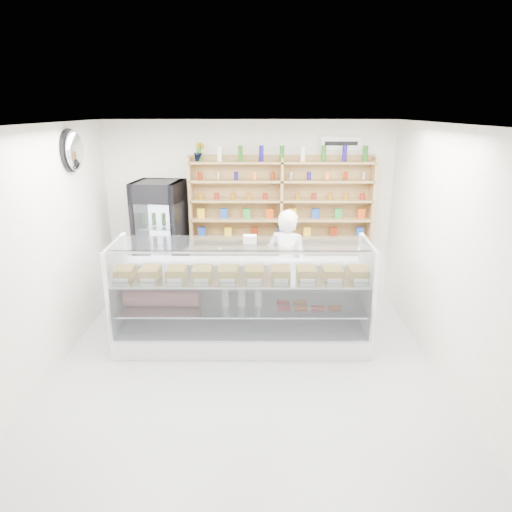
{
  "coord_description": "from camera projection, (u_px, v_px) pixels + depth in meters",
  "views": [
    {
      "loc": [
        0.14,
        -4.64,
        2.95
      ],
      "look_at": [
        0.11,
        0.9,
        1.16
      ],
      "focal_mm": 32.0,
      "sensor_mm": 36.0,
      "label": 1
    }
  ],
  "objects": [
    {
      "name": "wall_shelving",
      "position": [
        281.0,
        201.0,
        7.05
      ],
      "size": [
        2.84,
        0.28,
        1.33
      ],
      "color": "#A4774D",
      "rests_on": "back_wall"
    },
    {
      "name": "display_counter",
      "position": [
        242.0,
        316.0,
        5.93
      ],
      "size": [
        3.2,
        0.96,
        1.39
      ],
      "color": "white",
      "rests_on": "floor"
    },
    {
      "name": "security_mirror",
      "position": [
        74.0,
        151.0,
        5.72
      ],
      "size": [
        0.15,
        0.5,
        0.5
      ],
      "primitive_type": "ellipsoid",
      "color": "silver",
      "rests_on": "left_wall"
    },
    {
      "name": "room",
      "position": [
        245.0,
        260.0,
        4.89
      ],
      "size": [
        5.0,
        5.0,
        5.0
      ],
      "color": "#A4A5A9",
      "rests_on": "ground"
    },
    {
      "name": "wall_sign",
      "position": [
        341.0,
        143.0,
        6.91
      ],
      "size": [
        0.62,
        0.03,
        0.2
      ],
      "primitive_type": "cube",
      "color": "white",
      "rests_on": "back_wall"
    },
    {
      "name": "drinks_cooler",
      "position": [
        161.0,
        243.0,
        7.06
      ],
      "size": [
        0.78,
        0.76,
        1.93
      ],
      "rotation": [
        0.0,
        0.0,
        -0.13
      ],
      "color": "black",
      "rests_on": "floor"
    },
    {
      "name": "shop_worker",
      "position": [
        287.0,
        266.0,
        6.45
      ],
      "size": [
        0.71,
        0.6,
        1.65
      ],
      "primitive_type": "imported",
      "rotation": [
        0.0,
        0.0,
        2.73
      ],
      "color": "white",
      "rests_on": "floor"
    },
    {
      "name": "potted_plant",
      "position": [
        199.0,
        152.0,
        6.83
      ],
      "size": [
        0.17,
        0.14,
        0.28
      ],
      "primitive_type": "imported",
      "rotation": [
        0.0,
        0.0,
        -0.13
      ],
      "color": "#1E6626",
      "rests_on": "wall_shelving"
    }
  ]
}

